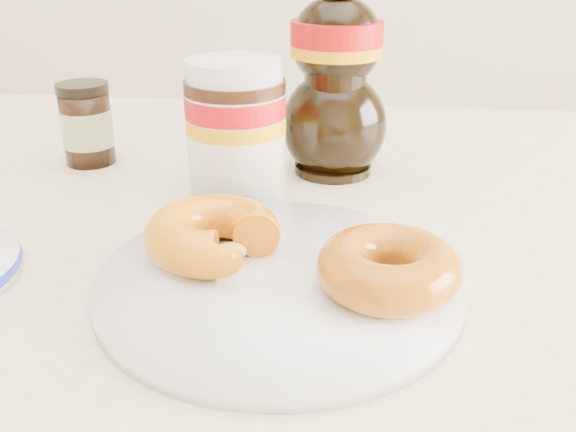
# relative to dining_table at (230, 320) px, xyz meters

# --- Properties ---
(dining_table) EXTENTS (1.40, 0.90, 0.75)m
(dining_table) POSITION_rel_dining_table_xyz_m (0.00, 0.00, 0.00)
(dining_table) COLOR #F8DFBD
(dining_table) RESTS_ON ground
(plate) EXTENTS (0.26, 0.26, 0.01)m
(plate) POSITION_rel_dining_table_xyz_m (0.06, -0.08, 0.09)
(plate) COLOR white
(plate) RESTS_ON dining_table
(donut_bitten) EXTENTS (0.11, 0.11, 0.03)m
(donut_bitten) POSITION_rel_dining_table_xyz_m (0.00, -0.06, 0.11)
(donut_bitten) COLOR orange
(donut_bitten) RESTS_ON plate
(donut_whole) EXTENTS (0.11, 0.11, 0.03)m
(donut_whole) POSITION_rel_dining_table_xyz_m (0.13, -0.09, 0.11)
(donut_whole) COLOR #A8480A
(donut_whole) RESTS_ON plate
(nutella_jar) EXTENTS (0.09, 0.09, 0.13)m
(nutella_jar) POSITION_rel_dining_table_xyz_m (-0.01, 0.09, 0.15)
(nutella_jar) COLOR white
(nutella_jar) RESTS_ON dining_table
(syrup_bottle) EXTENTS (0.13, 0.12, 0.21)m
(syrup_bottle) POSITION_rel_dining_table_xyz_m (0.08, 0.17, 0.19)
(syrup_bottle) COLOR black
(syrup_bottle) RESTS_ON dining_table
(dark_jar) EXTENTS (0.05, 0.05, 0.09)m
(dark_jar) POSITION_rel_dining_table_xyz_m (-0.19, 0.16, 0.13)
(dark_jar) COLOR black
(dark_jar) RESTS_ON dining_table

